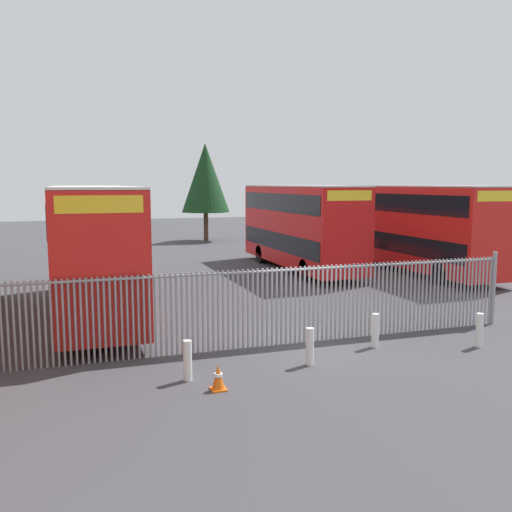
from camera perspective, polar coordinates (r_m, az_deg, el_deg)
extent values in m
plane|color=#3D3D42|center=(23.42, -3.15, -3.65)|extent=(100.00, 100.00, 0.00)
cylinder|color=gray|center=(14.64, -24.72, -6.70)|extent=(0.06, 0.06, 2.20)
cylinder|color=gray|center=(14.62, -24.17, -6.69)|extent=(0.06, 0.06, 2.20)
cylinder|color=gray|center=(14.61, -23.62, -6.67)|extent=(0.06, 0.06, 2.20)
cylinder|color=gray|center=(14.59, -23.07, -6.65)|extent=(0.06, 0.06, 2.20)
cylinder|color=gray|center=(14.58, -22.51, -6.63)|extent=(0.06, 0.06, 2.20)
cylinder|color=gray|center=(14.57, -21.96, -6.61)|extent=(0.06, 0.06, 2.20)
cylinder|color=gray|center=(14.57, -21.40, -6.59)|extent=(0.06, 0.06, 2.20)
cylinder|color=gray|center=(14.56, -20.85, -6.57)|extent=(0.06, 0.06, 2.20)
cylinder|color=gray|center=(14.55, -20.29, -6.55)|extent=(0.06, 0.06, 2.20)
cylinder|color=gray|center=(14.55, -19.74, -6.53)|extent=(0.06, 0.06, 2.20)
cylinder|color=gray|center=(14.55, -19.18, -6.51)|extent=(0.06, 0.06, 2.20)
cylinder|color=gray|center=(14.55, -18.62, -6.49)|extent=(0.06, 0.06, 2.20)
cylinder|color=gray|center=(14.54, -18.07, -6.47)|extent=(0.06, 0.06, 2.20)
cylinder|color=gray|center=(14.55, -17.51, -6.44)|extent=(0.06, 0.06, 2.20)
cylinder|color=gray|center=(14.55, -16.95, -6.42)|extent=(0.06, 0.06, 2.20)
cylinder|color=gray|center=(14.55, -16.40, -6.39)|extent=(0.06, 0.06, 2.20)
cylinder|color=gray|center=(14.56, -15.84, -6.37)|extent=(0.06, 0.06, 2.20)
cylinder|color=gray|center=(14.56, -15.29, -6.34)|extent=(0.06, 0.06, 2.20)
cylinder|color=gray|center=(14.57, -14.73, -6.31)|extent=(0.06, 0.06, 2.20)
cylinder|color=gray|center=(14.58, -14.18, -6.29)|extent=(0.06, 0.06, 2.20)
cylinder|color=gray|center=(14.59, -13.62, -6.26)|extent=(0.06, 0.06, 2.20)
cylinder|color=gray|center=(14.60, -13.07, -6.23)|extent=(0.06, 0.06, 2.20)
cylinder|color=gray|center=(14.62, -12.52, -6.20)|extent=(0.06, 0.06, 2.20)
cylinder|color=gray|center=(14.63, -11.97, -6.17)|extent=(0.06, 0.06, 2.20)
cylinder|color=gray|center=(14.65, -11.42, -6.14)|extent=(0.06, 0.06, 2.20)
cylinder|color=gray|center=(14.67, -10.87, -6.11)|extent=(0.06, 0.06, 2.20)
cylinder|color=gray|center=(14.69, -10.33, -6.08)|extent=(0.06, 0.06, 2.20)
cylinder|color=gray|center=(14.71, -9.78, -6.05)|extent=(0.06, 0.06, 2.20)
cylinder|color=gray|center=(14.73, -9.24, -6.02)|extent=(0.06, 0.06, 2.20)
cylinder|color=gray|center=(14.75, -8.70, -5.99)|extent=(0.06, 0.06, 2.20)
cylinder|color=gray|center=(14.77, -8.16, -5.95)|extent=(0.06, 0.06, 2.20)
cylinder|color=gray|center=(14.80, -7.62, -5.92)|extent=(0.06, 0.06, 2.20)
cylinder|color=gray|center=(14.83, -7.09, -5.89)|extent=(0.06, 0.06, 2.20)
cylinder|color=gray|center=(14.85, -6.55, -5.85)|extent=(0.06, 0.06, 2.20)
cylinder|color=gray|center=(14.88, -6.02, -5.82)|extent=(0.06, 0.06, 2.20)
cylinder|color=gray|center=(14.91, -5.49, -5.78)|extent=(0.06, 0.06, 2.20)
cylinder|color=gray|center=(14.94, -4.97, -5.75)|extent=(0.06, 0.06, 2.20)
cylinder|color=gray|center=(14.98, -4.44, -5.71)|extent=(0.06, 0.06, 2.20)
cylinder|color=gray|center=(15.01, -3.92, -5.68)|extent=(0.06, 0.06, 2.20)
cylinder|color=gray|center=(15.05, -3.40, -5.64)|extent=(0.06, 0.06, 2.20)
cylinder|color=gray|center=(15.08, -2.88, -5.61)|extent=(0.06, 0.06, 2.20)
cylinder|color=gray|center=(15.12, -2.37, -5.57)|extent=(0.06, 0.06, 2.20)
cylinder|color=gray|center=(15.16, -1.85, -5.53)|extent=(0.06, 0.06, 2.20)
cylinder|color=gray|center=(15.20, -1.34, -5.50)|extent=(0.06, 0.06, 2.20)
cylinder|color=gray|center=(15.24, -0.84, -5.46)|extent=(0.06, 0.06, 2.20)
cylinder|color=gray|center=(15.28, -0.33, -5.42)|extent=(0.06, 0.06, 2.20)
cylinder|color=gray|center=(15.33, 0.17, -5.39)|extent=(0.06, 0.06, 2.20)
cylinder|color=gray|center=(15.37, 0.66, -5.35)|extent=(0.06, 0.06, 2.20)
cylinder|color=gray|center=(15.42, 1.16, -5.31)|extent=(0.06, 0.06, 2.20)
cylinder|color=gray|center=(15.47, 1.65, -5.27)|extent=(0.06, 0.06, 2.20)
cylinder|color=gray|center=(15.51, 2.14, -5.23)|extent=(0.06, 0.06, 2.20)
cylinder|color=gray|center=(15.56, 2.63, -5.20)|extent=(0.06, 0.06, 2.20)
cylinder|color=gray|center=(15.62, 3.11, -5.16)|extent=(0.06, 0.06, 2.20)
cylinder|color=gray|center=(15.67, 3.59, -5.12)|extent=(0.06, 0.06, 2.20)
cylinder|color=gray|center=(15.72, 4.06, -5.08)|extent=(0.06, 0.06, 2.20)
cylinder|color=gray|center=(15.77, 4.54, -5.04)|extent=(0.06, 0.06, 2.20)
cylinder|color=gray|center=(15.83, 5.00, -5.00)|extent=(0.06, 0.06, 2.20)
cylinder|color=gray|center=(15.88, 5.47, -4.96)|extent=(0.06, 0.06, 2.20)
cylinder|color=gray|center=(15.94, 5.93, -4.92)|extent=(0.06, 0.06, 2.20)
cylinder|color=gray|center=(16.00, 6.39, -4.89)|extent=(0.06, 0.06, 2.20)
cylinder|color=gray|center=(16.06, 6.85, -4.85)|extent=(0.06, 0.06, 2.20)
cylinder|color=gray|center=(16.12, 7.30, -4.81)|extent=(0.06, 0.06, 2.20)
cylinder|color=gray|center=(16.18, 7.75, -4.77)|extent=(0.06, 0.06, 2.20)
cylinder|color=gray|center=(16.24, 8.20, -4.73)|extent=(0.06, 0.06, 2.20)
cylinder|color=gray|center=(16.30, 8.64, -4.69)|extent=(0.06, 0.06, 2.20)
cylinder|color=gray|center=(16.37, 9.08, -4.65)|extent=(0.06, 0.06, 2.20)
cylinder|color=gray|center=(16.43, 9.51, -4.61)|extent=(0.06, 0.06, 2.20)
cylinder|color=gray|center=(16.50, 9.94, -4.57)|extent=(0.06, 0.06, 2.20)
cylinder|color=gray|center=(16.57, 10.37, -4.53)|extent=(0.06, 0.06, 2.20)
cylinder|color=gray|center=(16.63, 10.80, -4.50)|extent=(0.06, 0.06, 2.20)
cylinder|color=gray|center=(16.70, 11.22, -4.46)|extent=(0.06, 0.06, 2.20)
cylinder|color=gray|center=(16.77, 11.63, -4.42)|extent=(0.06, 0.06, 2.20)
cylinder|color=gray|center=(16.84, 12.05, -4.38)|extent=(0.06, 0.06, 2.20)
cylinder|color=gray|center=(16.91, 12.46, -4.34)|extent=(0.06, 0.06, 2.20)
cylinder|color=gray|center=(16.99, 12.87, -4.30)|extent=(0.06, 0.06, 2.20)
cylinder|color=gray|center=(17.06, 13.27, -4.27)|extent=(0.06, 0.06, 2.20)
cylinder|color=gray|center=(17.13, 13.67, -4.23)|extent=(0.06, 0.06, 2.20)
cylinder|color=gray|center=(17.21, 14.07, -4.19)|extent=(0.06, 0.06, 2.20)
cylinder|color=gray|center=(17.28, 14.46, -4.15)|extent=(0.06, 0.06, 2.20)
cylinder|color=gray|center=(17.36, 14.85, -4.11)|extent=(0.06, 0.06, 2.20)
cylinder|color=gray|center=(17.44, 15.24, -4.08)|extent=(0.06, 0.06, 2.20)
cylinder|color=gray|center=(17.51, 15.62, -4.04)|extent=(0.06, 0.06, 2.20)
cylinder|color=gray|center=(17.59, 16.00, -4.00)|extent=(0.06, 0.06, 2.20)
cylinder|color=gray|center=(17.67, 16.37, -3.96)|extent=(0.06, 0.06, 2.20)
cylinder|color=gray|center=(17.75, 16.75, -3.93)|extent=(0.06, 0.06, 2.20)
cylinder|color=gray|center=(17.83, 17.11, -3.89)|extent=(0.06, 0.06, 2.20)
cylinder|color=gray|center=(17.92, 17.48, -3.85)|extent=(0.06, 0.06, 2.20)
cylinder|color=gray|center=(18.00, 17.84, -3.82)|extent=(0.06, 0.06, 2.20)
cylinder|color=gray|center=(18.08, 18.20, -3.78)|extent=(0.06, 0.06, 2.20)
cylinder|color=gray|center=(18.17, 18.56, -3.75)|extent=(0.06, 0.06, 2.20)
cylinder|color=gray|center=(18.25, 18.91, -3.71)|extent=(0.06, 0.06, 2.20)
cylinder|color=gray|center=(18.33, 19.26, -3.67)|extent=(0.06, 0.06, 2.20)
cylinder|color=gray|center=(18.42, 19.60, -3.64)|extent=(0.06, 0.06, 2.20)
cylinder|color=gray|center=(18.51, 19.95, -3.60)|extent=(0.06, 0.06, 2.20)
cylinder|color=gray|center=(18.59, 20.29, -3.57)|extent=(0.06, 0.06, 2.20)
cylinder|color=gray|center=(18.68, 20.62, -3.53)|extent=(0.06, 0.06, 2.20)
cylinder|color=gray|center=(18.77, 20.95, -3.50)|extent=(0.06, 0.06, 2.20)
cylinder|color=gray|center=(18.86, 21.28, -3.47)|extent=(0.06, 0.06, 2.20)
cylinder|color=gray|center=(18.95, 21.61, -3.43)|extent=(0.06, 0.06, 2.20)
cylinder|color=gray|center=(19.04, 21.93, -3.40)|extent=(0.06, 0.06, 2.20)
cylinder|color=gray|center=(19.13, 22.25, -3.36)|extent=(0.06, 0.06, 2.20)
cylinder|color=gray|center=(19.22, 22.57, -3.33)|extent=(0.06, 0.06, 2.20)
cylinder|color=gray|center=(19.32, 22.89, -3.30)|extent=(0.06, 0.06, 2.20)
cylinder|color=gray|center=(19.41, 23.20, -3.26)|extent=(0.06, 0.06, 2.20)
cylinder|color=gray|center=(15.35, 2.40, -1.50)|extent=(14.76, 0.07, 0.07)
cylinder|color=gray|center=(19.39, 23.21, -3.05)|extent=(0.14, 0.14, 2.35)
cube|color=red|center=(19.75, -16.45, 0.88)|extent=(2.50, 10.80, 4.00)
cube|color=black|center=(19.86, -16.36, -1.41)|extent=(2.54, 10.37, 0.90)
cube|color=black|center=(19.66, -16.58, 4.36)|extent=(2.54, 10.37, 0.90)
cube|color=yellow|center=(14.30, -15.79, 5.15)|extent=(2.12, 0.12, 0.44)
cube|color=silver|center=(19.64, -16.67, 6.78)|extent=(2.50, 10.80, 0.08)
cylinder|color=black|center=(16.76, -19.52, -6.74)|extent=(0.30, 1.04, 1.04)
cylinder|color=black|center=(16.86, -11.98, -6.39)|extent=(0.30, 1.04, 1.04)
cylinder|color=black|center=(22.94, -19.34, -2.98)|extent=(0.30, 1.04, 1.04)
cylinder|color=black|center=(23.02, -13.85, -2.74)|extent=(0.30, 1.04, 1.04)
cube|color=red|center=(29.10, 4.50, 3.18)|extent=(2.50, 10.80, 4.00)
cube|color=black|center=(29.17, 4.48, 1.62)|extent=(2.54, 10.37, 0.90)
cube|color=black|center=(29.03, 4.52, 5.55)|extent=(2.54, 10.37, 0.90)
cube|color=yellow|center=(24.20, 9.56, 6.15)|extent=(2.12, 0.12, 0.44)
cube|color=silver|center=(29.02, 4.54, 7.18)|extent=(2.50, 10.80, 0.08)
cylinder|color=black|center=(25.82, 5.13, -1.46)|extent=(0.30, 1.04, 1.04)
cylinder|color=black|center=(26.77, 9.45, -1.21)|extent=(0.30, 1.04, 1.04)
cylinder|color=black|center=(31.64, 0.51, 0.22)|extent=(0.30, 1.04, 1.04)
cylinder|color=black|center=(32.43, 4.18, 0.37)|extent=(0.30, 1.04, 1.04)
cube|color=red|center=(29.20, 16.37, 2.92)|extent=(2.50, 10.80, 4.00)
cube|color=black|center=(29.27, 16.31, 1.36)|extent=(2.54, 10.37, 0.90)
cube|color=black|center=(29.14, 16.46, 5.27)|extent=(2.54, 10.37, 0.90)
cube|color=yellow|center=(24.94, 23.60, 5.67)|extent=(2.12, 0.12, 0.44)
cube|color=silver|center=(29.12, 16.52, 6.90)|extent=(2.50, 10.80, 0.08)
cylinder|color=black|center=(26.08, 18.46, -1.72)|extent=(0.30, 1.04, 1.04)
cylinder|color=black|center=(27.46, 22.12, -1.45)|extent=(0.30, 1.04, 1.04)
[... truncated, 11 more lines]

